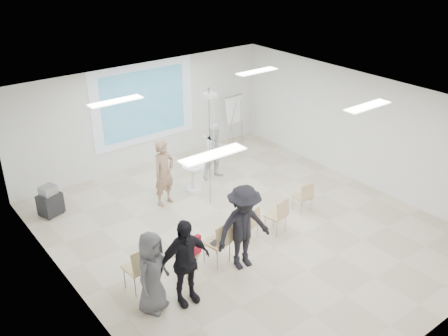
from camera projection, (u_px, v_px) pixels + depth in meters
floor at (245, 230)px, 11.65m from camera, size 8.00×9.00×0.10m
ceiling at (248, 103)px, 10.29m from camera, size 8.00×9.00×0.10m
wall_back at (144, 115)px, 14.21m from camera, size 8.00×0.10×3.00m
wall_left at (69, 232)px, 8.74m from camera, size 0.10×9.00×3.00m
wall_right at (363, 129)px, 13.20m from camera, size 0.10×9.00×3.00m
projection_halo at (144, 104)px, 14.01m from camera, size 3.20×0.01×2.30m
projection_image at (144, 104)px, 14.00m from camera, size 2.60×0.01×1.90m
pedestal_table at (193, 176)px, 13.14m from camera, size 0.72×0.72×0.73m
player_left at (164, 169)px, 12.26m from camera, size 0.79×0.62×1.94m
player_right at (216, 148)px, 13.60m from camera, size 0.92×0.78×1.76m
controller_left at (164, 152)px, 12.40m from camera, size 0.07×0.14×0.04m
controller_right at (205, 137)px, 13.54m from camera, size 0.06×0.13×0.04m
chair_far_left at (139, 265)px, 9.39m from camera, size 0.50×0.53×0.99m
chair_left_mid at (189, 254)px, 9.91m from camera, size 0.44×0.46×0.79m
chair_left_inner at (220, 240)px, 10.15m from camera, size 0.55×0.58×0.99m
chair_center at (251, 222)px, 10.99m from camera, size 0.47×0.49×0.80m
chair_right_inner at (278, 214)px, 11.22m from camera, size 0.48×0.51×0.87m
chair_right_far at (304, 195)px, 12.05m from camera, size 0.43×0.45×0.81m
red_jacket at (192, 247)px, 9.68m from camera, size 0.42×0.17×0.39m
laptop at (216, 240)px, 10.24m from camera, size 0.41×0.33×0.03m
audience_left at (184, 257)px, 8.94m from camera, size 1.22×0.79×2.01m
audience_mid at (244, 222)px, 9.88m from camera, size 1.43×0.89×2.10m
audience_outer at (152, 268)px, 8.81m from camera, size 1.05×0.93×1.80m
flipchart_easel at (234, 109)px, 15.36m from camera, size 0.74×0.56×1.71m
av_cart at (50, 202)px, 12.03m from camera, size 0.62×0.56×0.77m
ceiling_projector at (209, 101)px, 11.57m from camera, size 0.30×0.25×3.00m
fluor_panel_nw at (116, 101)px, 10.65m from camera, size 1.20×0.30×0.02m
fluor_panel_ne at (257, 71)px, 12.85m from camera, size 1.20×0.30×0.02m
fluor_panel_sw at (213, 155)px, 8.16m from camera, size 1.20×0.30×0.02m
fluor_panel_se at (368, 106)px, 10.36m from camera, size 1.20×0.30×0.02m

